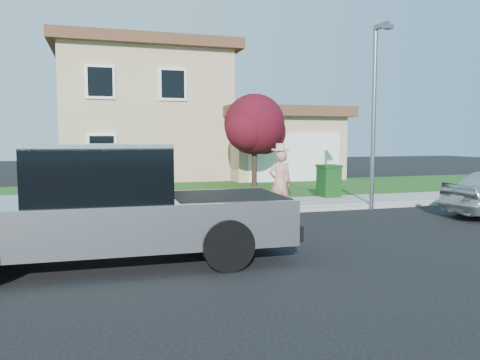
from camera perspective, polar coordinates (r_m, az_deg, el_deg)
name	(u,v)px	position (r m, az deg, el deg)	size (l,w,h in m)	color
ground	(218,239)	(9.82, -2.67, -7.23)	(80.00, 80.00, 0.00)	black
curb	(228,213)	(12.81, -1.50, -4.07)	(40.00, 0.20, 0.12)	gray
sidewalk	(218,207)	(13.86, -2.71, -3.32)	(40.00, 2.00, 0.15)	gray
lawn	(190,192)	(18.23, -6.16, -1.42)	(40.00, 7.00, 0.10)	#113E12
house	(168,119)	(25.97, -8.79, 7.35)	(14.00, 11.30, 6.85)	tan
pickup_truck	(109,208)	(8.09, -15.64, -3.33)	(6.14, 2.42, 2.00)	black
woman	(280,181)	(12.81, 4.91, -0.16)	(0.66, 0.48, 1.97)	tan
ornamental_tree	(255,127)	(19.74, 1.88, 6.45)	(2.82, 2.55, 3.88)	black
trash_bin	(329,180)	(15.99, 10.77, -0.06)	(0.66, 0.76, 1.07)	#103B13
street_lamp	(375,106)	(14.31, 16.14, 8.68)	(0.28, 0.69, 5.34)	slate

